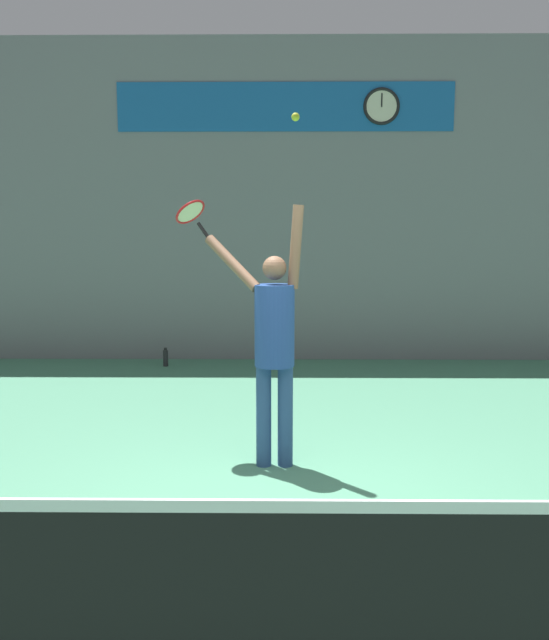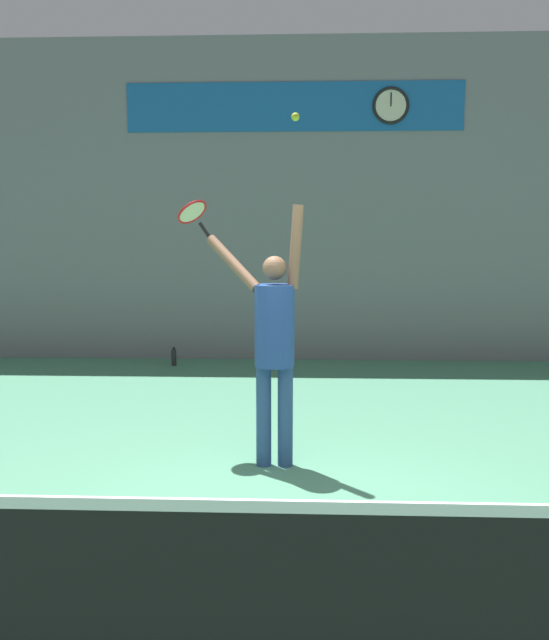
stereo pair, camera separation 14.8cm
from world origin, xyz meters
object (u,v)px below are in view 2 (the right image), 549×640
Objects in this scene: tennis_racket at (193,214)px; tennis_player at (274,337)px; water_bottle at (174,357)px; tennis_ball at (295,117)px; scoreboard_clock at (391,106)px.

tennis_player is at bearing -31.89° from tennis_racket.
water_bottle is at bearing 104.61° from tennis_racket.
tennis_player is 33.51× the size of tennis_ball.
water_bottle is (-3.29, -0.53, -3.81)m from scoreboard_clock.
tennis_racket is at bearing -75.39° from water_bottle.
scoreboard_clock is at bearing 60.99° from tennis_racket.
tennis_player is (-1.59, -4.67, -2.82)m from scoreboard_clock.
tennis_racket is (-0.74, 0.46, 1.05)m from tennis_player.
water_bottle is (-0.96, 3.68, -2.04)m from tennis_racket.
scoreboard_clock is at bearing 71.20° from tennis_player.
scoreboard_clock is 5.13m from tennis_racket.
tennis_ball reaches higher than water_bottle.
tennis_player is 1.37m from tennis_racket.
tennis_ball is 0.23× the size of water_bottle.
scoreboard_clock reaches higher than tennis_player.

